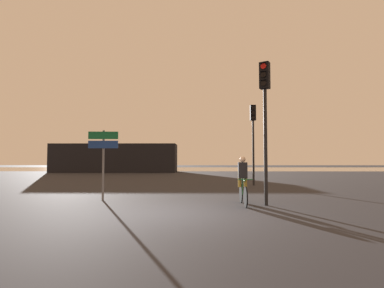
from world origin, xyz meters
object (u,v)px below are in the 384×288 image
distant_building (116,158)px  traffic_light_near_right (265,106)px  traffic_light_far_right (253,130)px  cyclist (243,180)px  direction_sign_post (103,152)px

distant_building → traffic_light_near_right: (11.40, -24.04, 1.73)m
distant_building → traffic_light_far_right: traffic_light_far_right is taller
traffic_light_near_right → cyclist: (-0.74, 0.14, -2.50)m
distant_building → cyclist: distant_building is taller
direction_sign_post → traffic_light_near_right: bearing=167.0°
traffic_light_near_right → cyclist: bearing=20.5°
distant_building → cyclist: (10.66, -23.90, -0.77)m
traffic_light_far_right → cyclist: bearing=76.7°
traffic_light_near_right → cyclist: size_ratio=2.81×
distant_building → traffic_light_near_right: bearing=-64.6°
distant_building → cyclist: 26.18m
cyclist → traffic_light_far_right: bearing=-103.0°
traffic_light_near_right → traffic_light_far_right: (1.04, 7.42, -0.08)m
traffic_light_far_right → direction_sign_post: size_ratio=1.80×
traffic_light_far_right → cyclist: 7.87m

